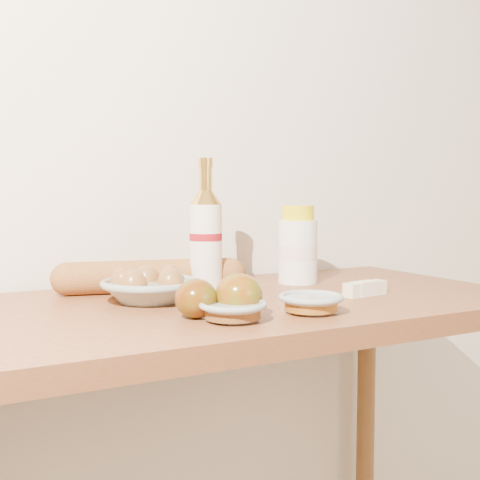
# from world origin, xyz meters

# --- Properties ---
(back_wall) EXTENTS (3.50, 0.02, 2.60)m
(back_wall) POSITION_xyz_m (0.00, 1.51, 1.30)
(back_wall) COLOR #F0E3D0
(back_wall) RESTS_ON ground
(table) EXTENTS (1.20, 0.60, 0.90)m
(table) POSITION_xyz_m (0.00, 1.18, 0.78)
(table) COLOR #945630
(table) RESTS_ON ground
(bourbon_bottle) EXTENTS (0.08, 0.08, 0.28)m
(bourbon_bottle) POSITION_xyz_m (-0.00, 1.30, 1.02)
(bourbon_bottle) COLOR white
(bourbon_bottle) RESTS_ON table
(cream_bottle) EXTENTS (0.11, 0.11, 0.18)m
(cream_bottle) POSITION_xyz_m (0.24, 1.31, 0.98)
(cream_bottle) COLOR white
(cream_bottle) RESTS_ON table
(egg_bowl) EXTENTS (0.22, 0.22, 0.07)m
(egg_bowl) POSITION_xyz_m (-0.15, 1.24, 0.93)
(egg_bowl) COLOR #8C9995
(egg_bowl) RESTS_ON table
(baguette) EXTENTS (0.42, 0.16, 0.07)m
(baguette) POSITION_xyz_m (-0.11, 1.34, 0.93)
(baguette) COLOR #A96B33
(baguette) RESTS_ON table
(apple_redgreen_front) EXTENTS (0.08, 0.08, 0.07)m
(apple_redgreen_front) POSITION_xyz_m (-0.14, 1.05, 0.93)
(apple_redgreen_front) COLOR maroon
(apple_redgreen_front) RESTS_ON table
(apple_redgreen_right) EXTENTS (0.08, 0.08, 0.07)m
(apple_redgreen_right) POSITION_xyz_m (-0.07, 1.03, 0.94)
(apple_redgreen_right) COLOR #971708
(apple_redgreen_right) RESTS_ON table
(sugar_bowl) EXTENTS (0.14, 0.14, 0.03)m
(sugar_bowl) POSITION_xyz_m (-0.09, 1.00, 0.92)
(sugar_bowl) COLOR #93A09A
(sugar_bowl) RESTS_ON table
(syrup_bowl) EXTENTS (0.13, 0.13, 0.03)m
(syrup_bowl) POSITION_xyz_m (0.06, 1.00, 0.92)
(syrup_bowl) COLOR #96A49E
(syrup_bowl) RESTS_ON table
(butter_stick) EXTENTS (0.11, 0.04, 0.03)m
(butter_stick) POSITION_xyz_m (0.26, 1.10, 0.91)
(butter_stick) COLOR beige
(butter_stick) RESTS_ON table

